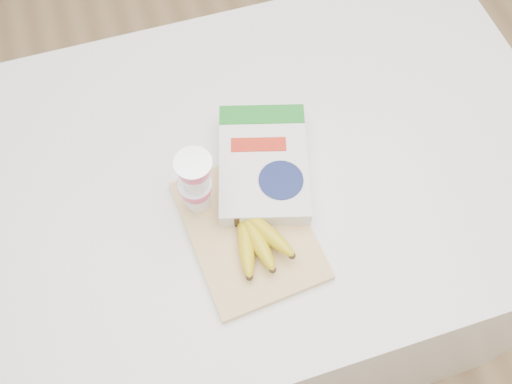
{
  "coord_description": "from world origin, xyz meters",
  "views": [
    {
      "loc": [
        -0.2,
        -0.6,
        2.07
      ],
      "look_at": [
        -0.04,
        -0.09,
        1.06
      ],
      "focal_mm": 40.0,
      "sensor_mm": 36.0,
      "label": 1
    }
  ],
  "objects_px": {
    "cutting_board": "(248,230)",
    "bananas": "(255,236)",
    "table": "(259,252)",
    "cereal_box": "(263,165)",
    "yogurt_stack": "(195,182)"
  },
  "relations": [
    {
      "from": "bananas",
      "to": "cereal_box",
      "type": "xyz_separation_m",
      "value": [
        0.07,
        0.15,
        -0.01
      ]
    },
    {
      "from": "yogurt_stack",
      "to": "cutting_board",
      "type": "bearing_deg",
      "value": -46.04
    },
    {
      "from": "cutting_board",
      "to": "cereal_box",
      "type": "distance_m",
      "value": 0.14
    },
    {
      "from": "table",
      "to": "cereal_box",
      "type": "height_order",
      "value": "cereal_box"
    },
    {
      "from": "bananas",
      "to": "yogurt_stack",
      "type": "relative_size",
      "value": 1.01
    },
    {
      "from": "yogurt_stack",
      "to": "cereal_box",
      "type": "xyz_separation_m",
      "value": [
        0.15,
        0.04,
        -0.08
      ]
    },
    {
      "from": "table",
      "to": "yogurt_stack",
      "type": "distance_m",
      "value": 0.64
    },
    {
      "from": "bananas",
      "to": "table",
      "type": "bearing_deg",
      "value": 68.82
    },
    {
      "from": "cutting_board",
      "to": "bananas",
      "type": "relative_size",
      "value": 1.89
    },
    {
      "from": "cutting_board",
      "to": "cereal_box",
      "type": "height_order",
      "value": "cereal_box"
    },
    {
      "from": "cereal_box",
      "to": "cutting_board",
      "type": "bearing_deg",
      "value": -103.92
    },
    {
      "from": "cutting_board",
      "to": "yogurt_stack",
      "type": "distance_m",
      "value": 0.15
    },
    {
      "from": "yogurt_stack",
      "to": "cereal_box",
      "type": "relative_size",
      "value": 0.54
    },
    {
      "from": "cutting_board",
      "to": "cereal_box",
      "type": "xyz_separation_m",
      "value": [
        0.07,
        0.12,
        0.02
      ]
    },
    {
      "from": "yogurt_stack",
      "to": "cereal_box",
      "type": "distance_m",
      "value": 0.17
    }
  ]
}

